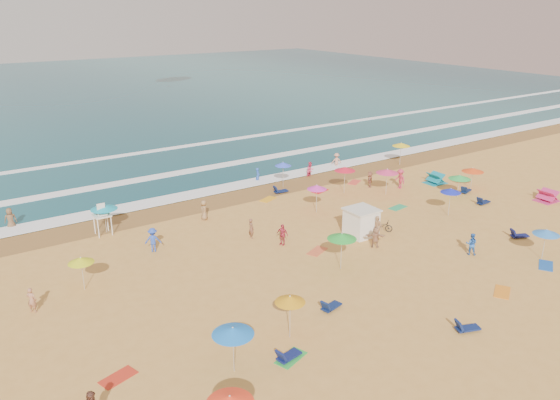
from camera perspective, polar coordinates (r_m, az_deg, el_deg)
ground at (r=39.61m, az=3.11°, el=-4.88°), size 220.00×220.00×0.00m
ocean at (r=115.89m, az=-23.14°, el=10.01°), size 220.00×140.00×0.18m
wet_sand at (r=49.39m, az=-5.64°, el=0.16°), size 220.00×220.00×0.00m
surf_foam at (r=56.92m, az=-9.91°, el=2.71°), size 200.00×18.70×0.05m
cabana at (r=41.53m, az=8.47°, el=-2.37°), size 2.00×2.00×2.00m
cabana_roof at (r=41.14m, az=8.54°, el=-1.00°), size 2.20×2.20×0.12m
bicycle at (r=42.77m, az=10.59°, el=-2.65°), size 1.42×1.69×0.87m
lifeguard_stand at (r=43.31m, az=-18.05°, el=-2.15°), size 1.20×1.20×2.10m
beach_umbrellas at (r=40.90m, az=4.85°, el=-0.86°), size 45.41×27.48×0.81m
loungers at (r=37.52m, az=10.10°, el=-6.36°), size 47.92×25.27×0.34m
towels at (r=39.17m, az=4.66°, el=-5.19°), size 36.41×23.61×0.03m
popup_tents at (r=54.44m, az=20.98°, el=1.43°), size 6.27×10.74×1.20m
beachgoers at (r=43.47m, az=0.20°, el=-1.43°), size 39.73×26.10×2.12m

